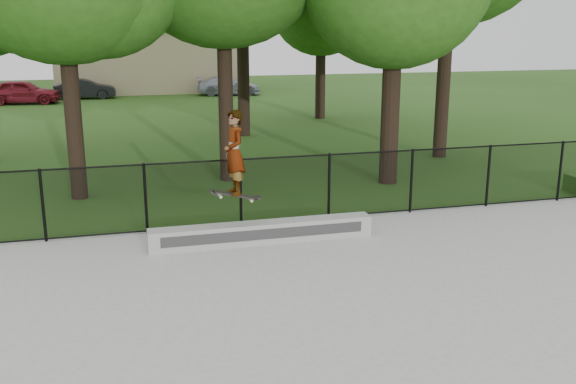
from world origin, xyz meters
name	(u,v)px	position (x,y,z in m)	size (l,w,h in m)	color
ground	(464,341)	(0.00, 0.00, 0.00)	(100.00, 100.00, 0.00)	#284A15
concrete_slab	(464,339)	(0.00, 0.00, 0.03)	(14.00, 12.00, 0.06)	#9E9E99
grind_ledge	(263,232)	(-1.80, 4.70, 0.27)	(4.51, 0.40, 0.42)	#9A9B96
car_a	(23,92)	(-9.45, 32.00, 0.69)	(1.63, 4.02, 1.38)	maroon
car_b	(85,89)	(-6.16, 33.90, 0.59)	(1.25, 3.26, 1.18)	black
car_c	(228,86)	(2.64, 33.81, 0.58)	(1.63, 3.68, 1.16)	#A2A7B7
skater_airborne	(234,154)	(-2.34, 4.65, 1.89)	(0.82, 0.65, 1.81)	black
chainlink_fence	(329,186)	(0.00, 5.90, 0.81)	(16.06, 0.06, 1.50)	black
distant_building	(149,59)	(-2.00, 38.00, 2.16)	(12.40, 6.40, 4.30)	tan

